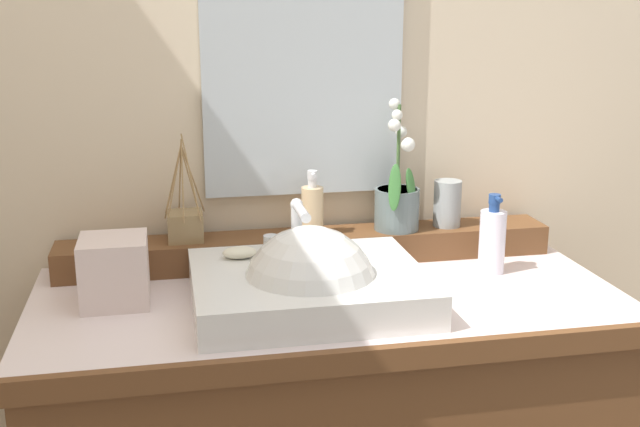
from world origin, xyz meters
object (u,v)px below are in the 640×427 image
(lotion_bottle, at_px, (492,240))
(tissue_box, at_px, (115,271))
(soap_dispenser, at_px, (312,209))
(potted_plant, at_px, (397,200))
(tumbler_cup, at_px, (447,203))
(sink_basin, at_px, (310,290))
(soap_bar, at_px, (240,253))
(reed_diffuser, at_px, (185,224))

(lotion_bottle, height_order, tissue_box, lotion_bottle)
(soap_dispenser, bearing_deg, potted_plant, 1.53)
(tumbler_cup, height_order, lotion_bottle, same)
(sink_basin, relative_size, lotion_bottle, 2.55)
(soap_bar, xyz_separation_m, reed_diffuser, (-0.10, 0.16, 0.02))
(potted_plant, xyz_separation_m, lotion_bottle, (0.17, -0.14, -0.06))
(soap_bar, height_order, tissue_box, tissue_box)
(soap_dispenser, distance_m, lotion_bottle, 0.40)
(sink_basin, height_order, potted_plant, potted_plant)
(sink_basin, distance_m, tumbler_cup, 0.47)
(sink_basin, distance_m, potted_plant, 0.38)
(sink_basin, relative_size, potted_plant, 1.49)
(sink_basin, height_order, reed_diffuser, reed_diffuser)
(sink_basin, height_order, tumbler_cup, sink_basin)
(soap_bar, bearing_deg, reed_diffuser, 122.98)
(reed_diffuser, xyz_separation_m, tissue_box, (-0.14, -0.18, -0.04))
(potted_plant, relative_size, reed_diffuser, 1.27)
(lotion_bottle, relative_size, tissue_box, 1.32)
(tissue_box, bearing_deg, tumbler_cup, 13.12)
(potted_plant, distance_m, lotion_bottle, 0.23)
(potted_plant, xyz_separation_m, tumbler_cup, (0.12, 0.01, -0.02))
(sink_basin, height_order, soap_dispenser, soap_dispenser)
(soap_dispenser, height_order, lotion_bottle, soap_dispenser)
(tissue_box, bearing_deg, potted_plant, 15.15)
(lotion_bottle, bearing_deg, soap_dispenser, 159.72)
(potted_plant, bearing_deg, soap_bar, -158.73)
(tumbler_cup, relative_size, lotion_bottle, 0.62)
(reed_diffuser, bearing_deg, lotion_bottle, -13.33)
(lotion_bottle, bearing_deg, sink_basin, -164.57)
(soap_dispenser, distance_m, tissue_box, 0.46)
(soap_dispenser, distance_m, tumbler_cup, 0.32)
(reed_diffuser, distance_m, tissue_box, 0.23)
(sink_basin, distance_m, soap_dispenser, 0.28)
(soap_bar, relative_size, lotion_bottle, 0.40)
(reed_diffuser, height_order, tissue_box, reed_diffuser)
(sink_basin, xyz_separation_m, soap_dispenser, (0.06, 0.26, 0.09))
(soap_bar, xyz_separation_m, potted_plant, (0.38, 0.15, 0.06))
(potted_plant, relative_size, tumbler_cup, 2.78)
(potted_plant, relative_size, lotion_bottle, 1.71)
(potted_plant, xyz_separation_m, tissue_box, (-0.63, -0.17, -0.07))
(soap_dispenser, xyz_separation_m, lotion_bottle, (0.37, -0.14, -0.05))
(soap_bar, bearing_deg, soap_dispenser, 38.42)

